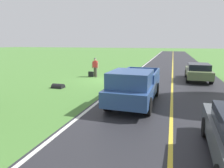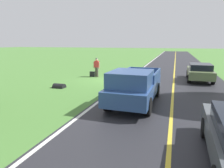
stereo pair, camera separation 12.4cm
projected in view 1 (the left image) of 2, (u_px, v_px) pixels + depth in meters
name	position (u px, v px, depth m)	size (l,w,h in m)	color
ground_plane	(109.00, 80.00, 16.69)	(200.00, 200.00, 0.00)	#4C7F38
road_surface	(172.00, 84.00, 15.24)	(7.89, 120.00, 0.00)	#28282D
lane_edge_line	(124.00, 81.00, 16.31)	(0.16, 117.60, 0.00)	silver
lane_centre_line	(172.00, 84.00, 15.24)	(0.14, 117.60, 0.00)	gold
hitchhiker_walking	(95.00, 66.00, 18.24)	(0.62, 0.51, 1.75)	#4C473D
suitcase_carried	(91.00, 74.00, 18.43)	(0.20, 0.46, 0.48)	black
pickup_truck_passing	(134.00, 85.00, 10.12)	(2.19, 5.44, 1.82)	#2D4C84
sedan_near_oncoming	(198.00, 71.00, 16.56)	(1.99, 4.43, 1.41)	#66754C
drainage_culvert	(58.00, 88.00, 13.90)	(0.60, 0.60, 0.80)	black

